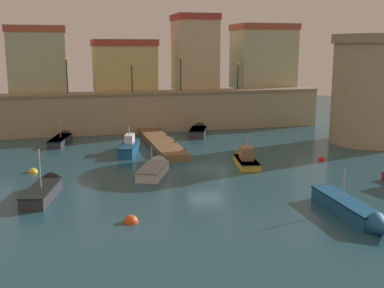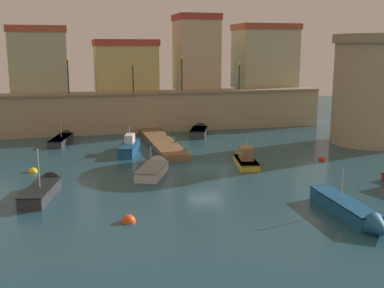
{
  "view_description": "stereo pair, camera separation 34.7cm",
  "coord_description": "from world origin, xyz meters",
  "px_view_note": "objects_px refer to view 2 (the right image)",
  "views": [
    {
      "loc": [
        -10.13,
        -33.58,
        8.88
      ],
      "look_at": [
        0.0,
        3.87,
        1.09
      ],
      "focal_mm": 44.55,
      "sensor_mm": 36.0,
      "label": 1
    },
    {
      "loc": [
        -9.79,
        -33.67,
        8.88
      ],
      "look_at": [
        0.0,
        3.87,
        1.09
      ],
      "focal_mm": 44.55,
      "sensor_mm": 36.0,
      "label": 2
    }
  ],
  "objects_px": {
    "quay_lamp_2": "(182,68)",
    "mooring_buoy_0": "(33,172)",
    "moored_boat_0": "(130,145)",
    "quay_lamp_0": "(68,70)",
    "moored_boat_6": "(200,131)",
    "quay_lamp_3": "(239,71)",
    "moored_boat_4": "(45,188)",
    "moored_boat_1": "(352,211)",
    "moored_boat_2": "(244,158)",
    "moored_boat_7": "(155,168)",
    "quay_lamp_1": "(133,72)",
    "mooring_buoy_1": "(322,160)",
    "mooring_buoy_2": "(128,222)",
    "fortress_tower": "(373,89)",
    "moored_boat_5": "(63,138)"
  },
  "relations": [
    {
      "from": "moored_boat_7",
      "to": "mooring_buoy_0",
      "type": "bearing_deg",
      "value": 96.81
    },
    {
      "from": "moored_boat_1",
      "to": "mooring_buoy_0",
      "type": "height_order",
      "value": "moored_boat_1"
    },
    {
      "from": "quay_lamp_0",
      "to": "quay_lamp_3",
      "type": "bearing_deg",
      "value": 0.0
    },
    {
      "from": "moored_boat_5",
      "to": "mooring_buoy_1",
      "type": "bearing_deg",
      "value": -110.04
    },
    {
      "from": "moored_boat_6",
      "to": "mooring_buoy_2",
      "type": "xyz_separation_m",
      "value": [
        -10.51,
        -23.95,
        -0.39
      ]
    },
    {
      "from": "moored_boat_2",
      "to": "moored_boat_1",
      "type": "bearing_deg",
      "value": -164.42
    },
    {
      "from": "quay_lamp_0",
      "to": "moored_boat_6",
      "type": "xyz_separation_m",
      "value": [
        13.12,
        -3.49,
        -6.32
      ]
    },
    {
      "from": "quay_lamp_0",
      "to": "quay_lamp_3",
      "type": "distance_m",
      "value": 18.71
    },
    {
      "from": "quay_lamp_0",
      "to": "quay_lamp_1",
      "type": "relative_size",
      "value": 1.16
    },
    {
      "from": "quay_lamp_3",
      "to": "mooring_buoy_2",
      "type": "height_order",
      "value": "quay_lamp_3"
    },
    {
      "from": "quay_lamp_1",
      "to": "moored_boat_7",
      "type": "bearing_deg",
      "value": -93.15
    },
    {
      "from": "quay_lamp_2",
      "to": "moored_boat_0",
      "type": "height_order",
      "value": "quay_lamp_2"
    },
    {
      "from": "moored_boat_1",
      "to": "moored_boat_7",
      "type": "xyz_separation_m",
      "value": [
        -8.45,
        11.96,
        -0.05
      ]
    },
    {
      "from": "moored_boat_5",
      "to": "mooring_buoy_2",
      "type": "relative_size",
      "value": 8.02
    },
    {
      "from": "moored_boat_4",
      "to": "moored_boat_1",
      "type": "bearing_deg",
      "value": -105.59
    },
    {
      "from": "moored_boat_6",
      "to": "mooring_buoy_0",
      "type": "height_order",
      "value": "moored_boat_6"
    },
    {
      "from": "moored_boat_7",
      "to": "mooring_buoy_1",
      "type": "relative_size",
      "value": 9.2
    },
    {
      "from": "moored_boat_6",
      "to": "quay_lamp_3",
      "type": "bearing_deg",
      "value": -37.11
    },
    {
      "from": "moored_boat_5",
      "to": "fortress_tower",
      "type": "bearing_deg",
      "value": -92.5
    },
    {
      "from": "fortress_tower",
      "to": "mooring_buoy_1",
      "type": "height_order",
      "value": "fortress_tower"
    },
    {
      "from": "quay_lamp_2",
      "to": "moored_boat_4",
      "type": "xyz_separation_m",
      "value": [
        -13.86,
        -21.26,
        -6.4
      ]
    },
    {
      "from": "moored_boat_0",
      "to": "quay_lamp_3",
      "type": "bearing_deg",
      "value": -37.81
    },
    {
      "from": "quay_lamp_0",
      "to": "moored_boat_7",
      "type": "bearing_deg",
      "value": -72.43
    },
    {
      "from": "quay_lamp_3",
      "to": "mooring_buoy_0",
      "type": "distance_m",
      "value": 27.29
    },
    {
      "from": "quay_lamp_3",
      "to": "mooring_buoy_2",
      "type": "distance_m",
      "value": 32.45
    },
    {
      "from": "quay_lamp_1",
      "to": "mooring_buoy_0",
      "type": "relative_size",
      "value": 4.71
    },
    {
      "from": "moored_boat_4",
      "to": "mooring_buoy_1",
      "type": "bearing_deg",
      "value": -66.84
    },
    {
      "from": "quay_lamp_2",
      "to": "mooring_buoy_0",
      "type": "xyz_separation_m",
      "value": [
        -14.94,
        -15.42,
        -6.8
      ]
    },
    {
      "from": "moored_boat_7",
      "to": "mooring_buoy_1",
      "type": "distance_m",
      "value": 13.79
    },
    {
      "from": "quay_lamp_3",
      "to": "moored_boat_6",
      "type": "relative_size",
      "value": 0.59
    },
    {
      "from": "quay_lamp_2",
      "to": "quay_lamp_3",
      "type": "xyz_separation_m",
      "value": [
        6.65,
        0.0,
        -0.41
      ]
    },
    {
      "from": "quay_lamp_0",
      "to": "moored_boat_4",
      "type": "height_order",
      "value": "quay_lamp_0"
    },
    {
      "from": "moored_boat_2",
      "to": "moored_boat_6",
      "type": "bearing_deg",
      "value": 10.76
    },
    {
      "from": "moored_boat_6",
      "to": "moored_boat_0",
      "type": "bearing_deg",
      "value": 149.72
    },
    {
      "from": "moored_boat_0",
      "to": "mooring_buoy_1",
      "type": "bearing_deg",
      "value": -101.18
    },
    {
      "from": "fortress_tower",
      "to": "quay_lamp_2",
      "type": "bearing_deg",
      "value": 141.83
    },
    {
      "from": "mooring_buoy_0",
      "to": "moored_boat_6",
      "type": "bearing_deg",
      "value": 36.73
    },
    {
      "from": "moored_boat_2",
      "to": "moored_boat_7",
      "type": "height_order",
      "value": "moored_boat_2"
    },
    {
      "from": "moored_boat_0",
      "to": "moored_boat_6",
      "type": "relative_size",
      "value": 1.2
    },
    {
      "from": "moored_boat_6",
      "to": "mooring_buoy_2",
      "type": "height_order",
      "value": "moored_boat_6"
    },
    {
      "from": "moored_boat_4",
      "to": "moored_boat_7",
      "type": "relative_size",
      "value": 1.17
    },
    {
      "from": "moored_boat_4",
      "to": "moored_boat_6",
      "type": "relative_size",
      "value": 1.18
    },
    {
      "from": "quay_lamp_1",
      "to": "moored_boat_5",
      "type": "relative_size",
      "value": 0.5
    },
    {
      "from": "quay_lamp_3",
      "to": "moored_boat_1",
      "type": "xyz_separation_m",
      "value": [
        -4.55,
        -29.98,
        -5.96
      ]
    },
    {
      "from": "moored_boat_0",
      "to": "moored_boat_2",
      "type": "relative_size",
      "value": 1.18
    },
    {
      "from": "moored_boat_5",
      "to": "mooring_buoy_0",
      "type": "distance_m",
      "value": 11.6
    },
    {
      "from": "fortress_tower",
      "to": "moored_boat_5",
      "type": "xyz_separation_m",
      "value": [
        -28.3,
        8.14,
        -4.81
      ]
    },
    {
      "from": "moored_boat_0",
      "to": "moored_boat_2",
      "type": "height_order",
      "value": "moored_boat_2"
    },
    {
      "from": "quay_lamp_1",
      "to": "moored_boat_2",
      "type": "bearing_deg",
      "value": -69.2
    },
    {
      "from": "moored_boat_0",
      "to": "mooring_buoy_0",
      "type": "height_order",
      "value": "moored_boat_0"
    }
  ]
}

